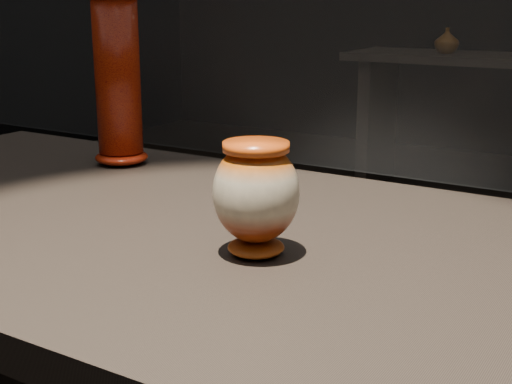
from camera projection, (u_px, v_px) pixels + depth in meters
main_vase at (256, 194)px, 0.94m from camera, size 0.15×0.15×0.16m
tall_vase at (118, 83)px, 1.44m from camera, size 0.14×0.14×0.35m
back_shelf at (512, 101)px, 4.25m from camera, size 2.00×0.60×0.90m
back_vase_left at (447, 41)px, 4.34m from camera, size 0.20×0.20×0.15m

